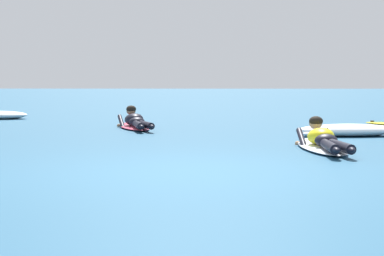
{
  "coord_description": "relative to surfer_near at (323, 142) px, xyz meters",
  "views": [
    {
      "loc": [
        0.2,
        -8.2,
        1.08
      ],
      "look_at": [
        -0.22,
        4.72,
        0.18
      ],
      "focal_mm": 66.16,
      "sensor_mm": 36.0,
      "label": 1
    }
  ],
  "objects": [
    {
      "name": "surfer_near",
      "position": [
        0.0,
        0.0,
        0.0
      ],
      "size": [
        0.72,
        2.76,
        0.54
      ],
      "color": "silver",
      "rests_on": "ground"
    },
    {
      "name": "whitewater_back",
      "position": [
        0.88,
        2.66,
        -0.02
      ],
      "size": [
        2.01,
        0.98,
        0.23
      ],
      "color": "white",
      "rests_on": "ground"
    },
    {
      "name": "surfer_far",
      "position": [
        -3.34,
        4.42,
        0.01
      ],
      "size": [
        1.1,
        2.47,
        0.54
      ],
      "color": "#E54C66",
      "rests_on": "ground"
    },
    {
      "name": "ground_plane",
      "position": [
        -1.83,
        7.51,
        -0.13
      ],
      "size": [
        120.0,
        120.0,
        0.0
      ],
      "primitive_type": "plane",
      "color": "navy"
    }
  ]
}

